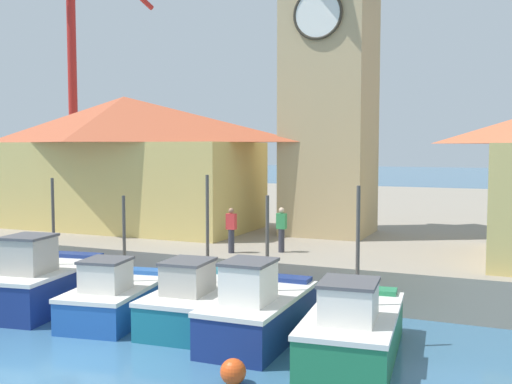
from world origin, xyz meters
name	(u,v)px	position (x,y,z in m)	size (l,w,h in m)	color
ground_plane	(42,370)	(0.00, 0.00, 0.00)	(300.00, 300.00, 0.00)	#386689
quay_wharf	(347,216)	(0.00, 27.60, 0.68)	(120.00, 40.00, 1.36)	gray
fishing_boat_left_outer	(43,283)	(-3.78, 4.15, 0.84)	(2.72, 4.71, 4.14)	navy
fishing_boat_left_inner	(117,297)	(-0.93, 4.11, 0.66)	(2.63, 4.33, 3.66)	#2356A8
fishing_boat_mid_left	(199,300)	(1.53, 4.72, 0.69)	(2.28, 4.75, 4.31)	#196B7F
fishing_boat_center	(259,311)	(3.73, 4.02, 0.77)	(2.08, 4.48, 3.82)	navy
fishing_boat_mid_right	(353,328)	(6.36, 3.72, 0.71)	(2.55, 4.86, 4.17)	#237A4C
clock_tower	(330,65)	(2.49, 14.80, 8.67)	(4.05, 4.05, 15.51)	tan
warehouse_left	(125,161)	(-7.02, 13.12, 4.50)	(12.65, 6.07, 6.15)	tan
port_crane_far	(76,109)	(-15.82, 20.24, 7.58)	(2.90, 8.37, 17.31)	maroon
mooring_buoy	(233,372)	(4.41, 0.99, 0.28)	(0.57, 0.57, 0.57)	#E54C19
dock_worker_near_tower	(281,229)	(2.26, 9.55, 2.20)	(0.34, 0.22, 1.62)	#33333D
dock_worker_along_quay	(231,229)	(0.66, 8.72, 2.20)	(0.34, 0.22, 1.62)	#33333D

